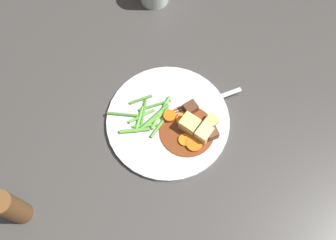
{
  "coord_description": "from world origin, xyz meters",
  "views": [
    {
      "loc": [
        0.17,
        -0.28,
        0.77
      ],
      "look_at": [
        0.0,
        0.0,
        0.01
      ],
      "focal_mm": 40.74,
      "sensor_mm": 36.0,
      "label": 1
    }
  ],
  "objects": [
    {
      "name": "green_bean_5",
      "position": [
        -0.08,
        0.01,
        0.02
      ],
      "size": [
        0.04,
        0.05,
        0.01
      ],
      "primitive_type": "cylinder",
      "rotation": [
        0.0,
        1.57,
        4.08
      ],
      "color": "#4C8E33",
      "rests_on": "dinner_plate"
    },
    {
      "name": "carrot_slice_1",
      "position": [
        0.03,
        0.02,
        0.02
      ],
      "size": [
        0.05,
        0.05,
        0.01
      ],
      "primitive_type": "cylinder",
      "rotation": [
        0.0,
        0.0,
        0.62
      ],
      "color": "orange",
      "rests_on": "dinner_plate"
    },
    {
      "name": "carrot_slice_2",
      "position": [
        -0.0,
        0.01,
        0.02
      ],
      "size": [
        0.04,
        0.04,
        0.01
      ],
      "primitive_type": "cylinder",
      "rotation": [
        0.0,
        0.0,
        3.82
      ],
      "color": "orange",
      "rests_on": "dinner_plate"
    },
    {
      "name": "carrot_slice_0",
      "position": [
        0.08,
        -0.02,
        0.02
      ],
      "size": [
        0.05,
        0.05,
        0.01
      ],
      "primitive_type": "cylinder",
      "rotation": [
        0.0,
        0.0,
        0.87
      ],
      "color": "orange",
      "rests_on": "dinner_plate"
    },
    {
      "name": "meat_chunk_0",
      "position": [
        0.03,
        0.05,
        0.02
      ],
      "size": [
        0.03,
        0.03,
        0.02
      ],
      "primitive_type": "cube",
      "rotation": [
        0.0,
        0.0,
        5.83
      ],
      "color": "#56331E",
      "rests_on": "dinner_plate"
    },
    {
      "name": "dinner_plate",
      "position": [
        0.0,
        0.0,
        0.01
      ],
      "size": [
        0.27,
        0.27,
        0.01
      ],
      "primitive_type": "cylinder",
      "color": "white",
      "rests_on": "ground_plane"
    },
    {
      "name": "potato_chunk_2",
      "position": [
        0.08,
        0.04,
        0.02
      ],
      "size": [
        0.03,
        0.03,
        0.02
      ],
      "primitive_type": "cube",
      "rotation": [
        0.0,
        0.0,
        1.43
      ],
      "color": "#DBBC6B",
      "rests_on": "dinner_plate"
    },
    {
      "name": "stew_sauce",
      "position": [
        0.05,
        0.0,
        0.01
      ],
      "size": [
        0.12,
        0.12,
        0.0
      ],
      "primitive_type": "cylinder",
      "color": "brown",
      "rests_on": "dinner_plate"
    },
    {
      "name": "pepper_mill",
      "position": [
        -0.14,
        -0.32,
        0.06
      ],
      "size": [
        0.04,
        0.04,
        0.12
      ],
      "primitive_type": "cylinder",
      "color": "brown",
      "rests_on": "ground_plane"
    },
    {
      "name": "green_bean_7",
      "position": [
        -0.01,
        -0.02,
        0.02
      ],
      "size": [
        0.01,
        0.08,
        0.01
      ],
      "primitive_type": "cylinder",
      "rotation": [
        0.0,
        1.57,
        4.68
      ],
      "color": "#599E38",
      "rests_on": "dinner_plate"
    },
    {
      "name": "green_bean_4",
      "position": [
        -0.05,
        -0.06,
        0.02
      ],
      "size": [
        0.06,
        0.05,
        0.01
      ],
      "primitive_type": "cylinder",
      "rotation": [
        0.0,
        1.57,
        3.81
      ],
      "color": "#66AD42",
      "rests_on": "dinner_plate"
    },
    {
      "name": "green_bean_3",
      "position": [
        -0.05,
        -0.03,
        0.02
      ],
      "size": [
        0.03,
        0.06,
        0.01
      ],
      "primitive_type": "cylinder",
      "rotation": [
        0.0,
        1.57,
        5.04
      ],
      "color": "#66AD42",
      "rests_on": "dinner_plate"
    },
    {
      "name": "green_bean_0",
      "position": [
        -0.03,
        -0.04,
        0.02
      ],
      "size": [
        0.05,
        0.04,
        0.01
      ],
      "primitive_type": "cylinder",
      "rotation": [
        0.0,
        1.57,
        3.78
      ],
      "color": "#66AD42",
      "rests_on": "dinner_plate"
    },
    {
      "name": "potato_chunk_0",
      "position": [
        0.08,
        0.01,
        0.03
      ],
      "size": [
        0.03,
        0.04,
        0.03
      ],
      "primitive_type": "cube",
      "rotation": [
        0.0,
        0.0,
        1.49
      ],
      "color": "#EAD68C",
      "rests_on": "dinner_plate"
    },
    {
      "name": "green_bean_11",
      "position": [
        -0.02,
        -0.02,
        0.02
      ],
      "size": [
        0.04,
        0.08,
        0.01
      ],
      "primitive_type": "cylinder",
      "rotation": [
        0.0,
        1.57,
        4.35
      ],
      "color": "#599E38",
      "rests_on": "dinner_plate"
    },
    {
      "name": "green_bean_1",
      "position": [
        -0.03,
        -0.01,
        0.02
      ],
      "size": [
        0.03,
        0.08,
        0.01
      ],
      "primitive_type": "cylinder",
      "rotation": [
        0.0,
        1.57,
        4.48
      ],
      "color": "#4C8E33",
      "rests_on": "dinner_plate"
    },
    {
      "name": "green_bean_6",
      "position": [
        -0.05,
        -0.02,
        0.02
      ],
      "size": [
        0.03,
        0.06,
        0.01
      ],
      "primitive_type": "cylinder",
      "rotation": [
        0.0,
        1.57,
        5.13
      ],
      "color": "#4C8E33",
      "rests_on": "dinner_plate"
    },
    {
      "name": "green_bean_8",
      "position": [
        -0.05,
        -0.02,
        0.02
      ],
      "size": [
        0.04,
        0.06,
        0.01
      ],
      "primitive_type": "cylinder",
      "rotation": [
        0.0,
        1.57,
        4.2
      ],
      "color": "#66AD42",
      "rests_on": "dinner_plate"
    },
    {
      "name": "fork",
      "position": [
        0.04,
        0.07,
        0.01
      ],
      "size": [
        0.12,
        0.15,
        0.0
      ],
      "color": "silver",
      "rests_on": "dinner_plate"
    },
    {
      "name": "potato_chunk_1",
      "position": [
        0.05,
        0.01,
        0.03
      ],
      "size": [
        0.04,
        0.03,
        0.03
      ],
      "primitive_type": "cube",
      "rotation": [
        0.0,
        0.0,
        3.09
      ],
      "color": "#E5CC7A",
      "rests_on": "dinner_plate"
    },
    {
      "name": "green_bean_2",
      "position": [
        -0.04,
        0.01,
        0.02
      ],
      "size": [
        0.05,
        0.06,
        0.01
      ],
      "primitive_type": "cylinder",
      "rotation": [
        0.0,
        1.57,
        4.03
      ],
      "color": "#4C8E33",
      "rests_on": "dinner_plate"
    },
    {
      "name": "meat_chunk_1",
      "position": [
        0.1,
        0.02,
        0.02
      ],
      "size": [
        0.03,
        0.03,
        0.02
      ],
      "primitive_type": "cube",
      "rotation": [
        0.0,
        0.0,
        5.64
      ],
      "color": "brown",
      "rests_on": "dinner_plate"
    },
    {
      "name": "ground_plane",
      "position": [
        0.0,
        0.0,
        0.0
      ],
      "size": [
        3.0,
        3.0,
        0.0
      ],
      "primitive_type": "plane",
      "color": "#423F3D"
    },
    {
      "name": "carrot_slice_3",
      "position": [
        0.06,
        -0.02,
        0.02
      ],
      "size": [
        0.04,
        0.04,
        0.01
      ],
      "primitive_type": "cylinder",
      "rotation": [
        0.0,
        0.0,
        4.31
      ],
      "color": "orange",
      "rests_on": "dinner_plate"
    },
    {
      "name": "green_bean_10",
      "position": [
        -0.02,
        0.01,
        0.02
      ],
      "size": [
        0.02,
        0.09,
        0.01
      ],
      "primitive_type": "cylinder",
      "rotation": [
        0.0,
        1.57,
        4.81
      ],
      "color": "#66AD42",
      "rests_on": "dinner_plate"
    },
    {
      "name": "green_bean_9",
      "position": [
        -0.09,
        -0.04,
        0.02
      ],
      "size": [
        0.07,
        0.04,
        0.01
      ],
      "primitive_type": "cylinder",
      "rotation": [
        0.0,
        1.57,
        3.59
      ],
      "color": "#4C8E33",
      "rests_on": "dinner_plate"
    }
  ]
}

